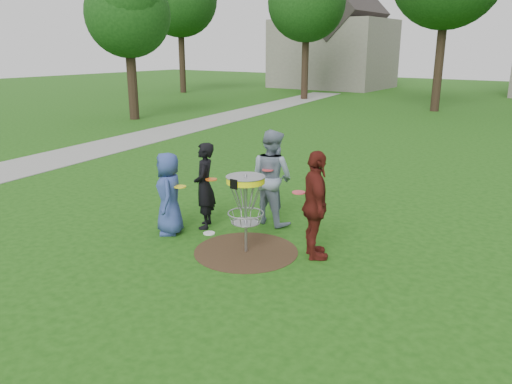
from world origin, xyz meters
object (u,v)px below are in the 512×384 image
Objects in this scene: player_black at (204,186)px; player_maroon at (315,205)px; disc_golf_basket at (246,195)px; player_blue at (169,194)px; player_grey at (272,177)px.

player_maroon reaches higher than player_black.
player_maroon is 1.17m from disc_golf_basket.
player_black is (0.33, 0.63, 0.06)m from player_blue.
player_blue is at bearing -60.66° from player_black.
player_maroon reaches higher than player_blue.
player_maroon is (2.77, 0.56, 0.13)m from player_blue.
player_blue is at bearing -176.85° from disc_golf_basket.
disc_golf_basket is (1.37, -0.53, 0.18)m from player_black.
player_maroon is at bearing 155.30° from player_grey.
player_black is at bearing 49.58° from player_maroon.
player_grey is 1.03× the size of player_maroon.
player_maroon is 1.32× the size of disc_golf_basket.
disc_golf_basket is (-1.07, -0.47, 0.11)m from player_maroon.
disc_golf_basket is at bearing 35.90° from player_black.
player_black reaches higher than disc_golf_basket.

